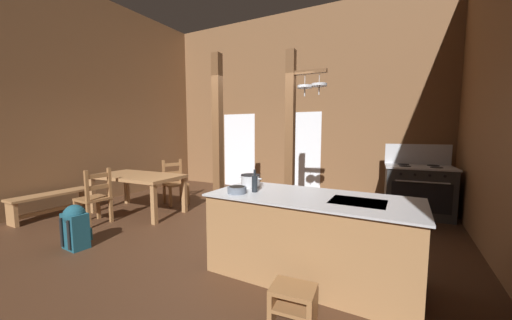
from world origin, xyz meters
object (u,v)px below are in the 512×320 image
stove_range (418,190)px  mixing_bowl_on_counter (237,190)px  backpack (75,225)px  bench_along_left_wall (52,200)px  step_stool (293,301)px  ladderback_chair_by_post (175,183)px  stockpot_on_counter (250,181)px  dining_table (138,179)px  bottle_tall_on_counter (255,183)px  ladderback_chair_near_window (95,198)px  kitchen_island (310,236)px

stove_range → mixing_bowl_on_counter: (-1.91, -3.33, 0.44)m
stove_range → backpack: bearing=-137.0°
stove_range → bench_along_left_wall: stove_range is taller
step_stool → ladderback_chair_by_post: (-3.61, 2.39, 0.27)m
stove_range → stockpot_on_counter: 3.56m
stockpot_on_counter → stove_range: bearing=56.4°
step_stool → stockpot_on_counter: (-0.91, 0.93, 0.78)m
ladderback_chair_by_post → backpack: size_ratio=1.59×
step_stool → backpack: backpack is taller
dining_table → bottle_tall_on_counter: bearing=-16.0°
ladderback_chair_near_window → bench_along_left_wall: 1.13m
ladderback_chair_near_window → bottle_tall_on_counter: 3.14m
step_stool → mixing_bowl_on_counter: bearing=148.3°
stove_range → bench_along_left_wall: (-5.97, -3.25, -0.18)m
ladderback_chair_near_window → mixing_bowl_on_counter: size_ratio=4.48×
kitchen_island → ladderback_chair_near_window: 3.72m
dining_table → stockpot_on_counter: stockpot_on_counter is taller
stove_range → bottle_tall_on_counter: size_ratio=5.13×
ladderback_chair_near_window → ladderback_chair_by_post: size_ratio=1.00×
step_stool → ladderback_chair_by_post: bearing=146.5°
stove_range → bench_along_left_wall: size_ratio=1.00×
ladderback_chair_near_window → stove_range: bearing=32.8°
kitchen_island → step_stool: 0.83m
bench_along_left_wall → stockpot_on_counter: 4.08m
stove_range → ladderback_chair_by_post: stove_range is taller
dining_table → ladderback_chair_by_post: size_ratio=1.83×
kitchen_island → backpack: size_ratio=3.65×
bench_along_left_wall → mixing_bowl_on_counter: (4.06, -0.08, 0.62)m
step_stool → bench_along_left_wall: bearing=172.9°
ladderback_chair_near_window → bench_along_left_wall: bearing=-173.8°
stove_range → dining_table: stove_range is taller
mixing_bowl_on_counter → step_stool: bearing=-31.7°
dining_table → ladderback_chair_by_post: bearing=82.4°
ladderback_chair_by_post → bench_along_left_wall: ladderback_chair_by_post is taller
bench_along_left_wall → stockpot_on_counter: (4.02, 0.31, 0.66)m
ladderback_chair_by_post → bottle_tall_on_counter: (2.89, -1.71, 0.53)m
step_stool → backpack: bearing=179.8°
bottle_tall_on_counter → ladderback_chair_near_window: bearing=179.0°
kitchen_island → step_stool: size_ratio=5.66×
step_stool → bench_along_left_wall: bench_along_left_wall is taller
dining_table → ladderback_chair_near_window: bearing=-96.5°
stove_range → bench_along_left_wall: 6.80m
bench_along_left_wall → stove_range: bearing=28.6°
step_stool → backpack: 3.10m
stove_range → dining_table: size_ratio=0.76×
mixing_bowl_on_counter → bottle_tall_on_counter: bottle_tall_on_counter is taller
kitchen_island → stove_range: stove_range is taller
ladderback_chair_near_window → ladderback_chair_by_post: (0.21, 1.66, 0.00)m
ladderback_chair_by_post → stockpot_on_counter: stockpot_on_counter is taller
stockpot_on_counter → mixing_bowl_on_counter: size_ratio=1.46×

